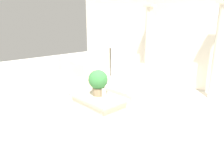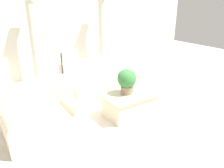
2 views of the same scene
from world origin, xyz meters
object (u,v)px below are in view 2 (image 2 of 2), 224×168
(potted_plant, at_px, (127,80))
(loveseat, at_px, (42,114))
(coffee_table, at_px, (130,104))
(sofa_long, at_px, (104,82))
(floor_lamp, at_px, (60,47))

(potted_plant, bearing_deg, loveseat, 168.94)
(loveseat, xyz_separation_m, coffee_table, (1.74, -0.38, -0.11))
(sofa_long, bearing_deg, floor_lamp, -179.86)
(loveseat, bearing_deg, potted_plant, -11.06)
(sofa_long, bearing_deg, potted_plant, -98.49)
(loveseat, height_order, coffee_table, loveseat)
(sofa_long, relative_size, coffee_table, 1.82)
(potted_plant, height_order, floor_lamp, floor_lamp)
(coffee_table, distance_m, floor_lamp, 1.92)
(coffee_table, distance_m, potted_plant, 0.54)
(coffee_table, xyz_separation_m, floor_lamp, (-0.97, 1.21, 1.12))
(coffee_table, bearing_deg, potted_plant, 135.66)
(loveseat, distance_m, potted_plant, 1.77)
(coffee_table, bearing_deg, sofa_long, 84.29)
(sofa_long, bearing_deg, loveseat, -155.90)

